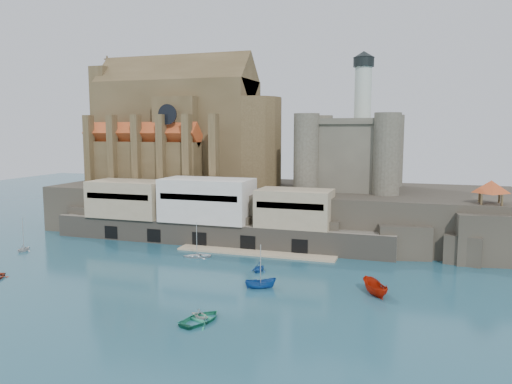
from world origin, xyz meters
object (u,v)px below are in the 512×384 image
at_px(boat_2, 261,288).
at_px(pavilion, 491,188).
at_px(church, 184,132).
at_px(boat_1, 200,318).
at_px(castle_keep, 351,150).

bearing_deg(boat_2, pavilion, -76.74).
bearing_deg(church, boat_1, -62.10).
relative_size(boat_1, boat_2, 0.60).
bearing_deg(church, boat_2, -52.18).
bearing_deg(castle_keep, boat_2, -99.49).
relative_size(church, boat_1, 17.27).
bearing_deg(boat_1, church, 46.04).
bearing_deg(castle_keep, boat_1, -100.80).
bearing_deg(church, castle_keep, -1.11).
bearing_deg(castle_keep, church, 178.89).
distance_m(pavilion, boat_2, 44.39).
bearing_deg(pavilion, church, 166.52).
distance_m(church, boat_1, 67.15).
bearing_deg(pavilion, boat_2, -140.77).
height_order(church, castle_keep, church).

